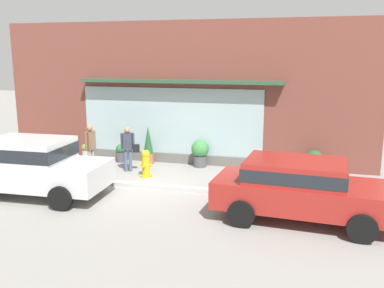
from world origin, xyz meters
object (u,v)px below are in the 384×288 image
object	(u,v)px
pedestrian_with_handbag	(128,146)
pedestrian_passerby	(90,145)
potted_plant_near_hydrant	(86,152)
parked_car_red	(300,186)
potted_plant_doorstep	(148,146)
potted_plant_window_left	(65,148)
potted_plant_window_center	(314,162)
potted_plant_trailing_edge	(200,152)
potted_plant_window_right	(121,153)
fire_hydrant	(146,163)
parked_car_silver	(33,164)

from	to	relation	value
pedestrian_with_handbag	pedestrian_passerby	world-z (taller)	pedestrian_passerby
pedestrian_with_handbag	potted_plant_near_hydrant	distance (m)	2.50
parked_car_red	potted_plant_doorstep	bearing A→B (deg)	146.66
pedestrian_with_handbag	potted_plant_window_left	bearing A→B (deg)	142.14
potted_plant_window_center	potted_plant_window_left	size ratio (longest dim) A/B	1.19
potted_plant_trailing_edge	potted_plant_window_right	world-z (taller)	potted_plant_trailing_edge
fire_hydrant	parked_car_silver	distance (m)	3.61
potted_plant_doorstep	fire_hydrant	bearing A→B (deg)	-72.28
potted_plant_window_left	potted_plant_window_right	distance (m)	2.51
potted_plant_trailing_edge	potted_plant_doorstep	bearing A→B (deg)	-178.12
parked_car_red	potted_plant_window_right	xyz separation A→B (m)	(-6.62, 4.23, -0.52)
potted_plant_window_right	potted_plant_trailing_edge	bearing A→B (deg)	1.48
parked_car_red	parked_car_silver	world-z (taller)	parked_car_silver
pedestrian_with_handbag	potted_plant_trailing_edge	distance (m)	2.59
pedestrian_passerby	potted_plant_window_left	distance (m)	2.96
potted_plant_near_hydrant	potted_plant_doorstep	distance (m)	2.53
potted_plant_trailing_edge	potted_plant_near_hydrant	world-z (taller)	potted_plant_trailing_edge
potted_plant_near_hydrant	potted_plant_window_right	size ratio (longest dim) A/B	0.96
pedestrian_with_handbag	parked_car_red	xyz separation A→B (m)	(5.79, -3.07, -0.04)
potted_plant_trailing_edge	potted_plant_window_left	xyz separation A→B (m)	(-5.57, 0.12, -0.19)
potted_plant_near_hydrant	potted_plant_window_center	world-z (taller)	potted_plant_window_center
fire_hydrant	pedestrian_passerby	xyz separation A→B (m)	(-1.95, -0.09, 0.54)
potted_plant_window_center	potted_plant_window_left	distance (m)	9.54
fire_hydrant	potted_plant_trailing_edge	distance (m)	2.23
fire_hydrant	parked_car_red	world-z (taller)	parked_car_red
pedestrian_with_handbag	potted_plant_near_hydrant	size ratio (longest dim) A/B	2.40
potted_plant_window_left	potted_plant_window_center	bearing A→B (deg)	-0.70
fire_hydrant	potted_plant_window_left	bearing A→B (deg)	156.27
potted_plant_window_right	potted_plant_doorstep	bearing A→B (deg)	0.78
potted_plant_trailing_edge	potted_plant_window_right	bearing A→B (deg)	-178.52
parked_car_silver	potted_plant_trailing_edge	world-z (taller)	parked_car_silver
fire_hydrant	pedestrian_passerby	bearing A→B (deg)	-177.49
fire_hydrant	parked_car_red	size ratio (longest dim) A/B	0.21
fire_hydrant	potted_plant_doorstep	world-z (taller)	potted_plant_doorstep
potted_plant_trailing_edge	potted_plant_window_left	size ratio (longest dim) A/B	1.39
pedestrian_passerby	parked_car_silver	distance (m)	2.60
pedestrian_with_handbag	potted_plant_near_hydrant	world-z (taller)	pedestrian_with_handbag
potted_plant_trailing_edge	potted_plant_window_center	distance (m)	3.97
pedestrian_passerby	parked_car_silver	size ratio (longest dim) A/B	0.41
pedestrian_passerby	parked_car_silver	world-z (taller)	pedestrian_passerby
parked_car_silver	potted_plant_trailing_edge	distance (m)	5.81
fire_hydrant	potted_plant_trailing_edge	size ratio (longest dim) A/B	0.92
fire_hydrant	potted_plant_trailing_edge	world-z (taller)	potted_plant_trailing_edge
pedestrian_with_handbag	parked_car_silver	distance (m)	3.49
fire_hydrant	potted_plant_window_left	xyz separation A→B (m)	(-4.13, 1.82, -0.09)
pedestrian_passerby	parked_car_red	world-z (taller)	pedestrian_passerby
potted_plant_window_right	potted_plant_near_hydrant	bearing A→B (deg)	-173.81
parked_car_red	potted_plant_near_hydrant	world-z (taller)	parked_car_red
pedestrian_with_handbag	parked_car_red	size ratio (longest dim) A/B	0.36
pedestrian_passerby	potted_plant_window_left	size ratio (longest dim) A/B	2.39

